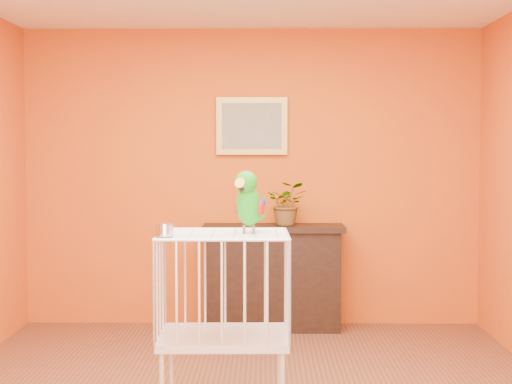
{
  "coord_description": "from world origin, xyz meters",
  "views": [
    {
      "loc": [
        0.12,
        -4.64,
        1.56
      ],
      "look_at": [
        0.07,
        -0.35,
        1.32
      ],
      "focal_mm": 55.0,
      "sensor_mm": 36.0,
      "label": 1
    }
  ],
  "objects": [
    {
      "name": "parrot",
      "position": [
        0.03,
        -0.37,
        1.27
      ],
      "size": [
        0.2,
        0.31,
        0.35
      ],
      "rotation": [
        0.0,
        0.0,
        -0.37
      ],
      "color": "#59544C",
      "rests_on": "birdcage"
    },
    {
      "name": "birdcage",
      "position": [
        -0.11,
        -0.35,
        0.57
      ],
      "size": [
        0.72,
        0.56,
        1.09
      ],
      "rotation": [
        0.0,
        0.0,
        0.02
      ],
      "color": "silver",
      "rests_on": "ground"
    },
    {
      "name": "feed_cup",
      "position": [
        -0.42,
        -0.53,
        1.13
      ],
      "size": [
        0.1,
        0.1,
        0.07
      ],
      "primitive_type": "cylinder",
      "color": "silver",
      "rests_on": "birdcage"
    },
    {
      "name": "potted_plant",
      "position": [
        0.31,
        2.02,
        1.04
      ],
      "size": [
        0.38,
        0.41,
        0.29
      ],
      "primitive_type": "imported",
      "rotation": [
        0.0,
        0.0,
        -0.11
      ],
      "color": "#26722D",
      "rests_on": "console_cabinet"
    },
    {
      "name": "room_shell",
      "position": [
        0.0,
        0.0,
        1.58
      ],
      "size": [
        4.5,
        4.5,
        4.5
      ],
      "color": "#CD4B13",
      "rests_on": "ground"
    },
    {
      "name": "console_cabinet",
      "position": [
        0.19,
        2.04,
        0.45
      ],
      "size": [
        1.21,
        0.43,
        0.9
      ],
      "color": "black",
      "rests_on": "ground"
    },
    {
      "name": "framed_picture",
      "position": [
        0.0,
        2.22,
        1.75
      ],
      "size": [
        0.62,
        0.04,
        0.5
      ],
      "color": "#B3993F",
      "rests_on": "room_shell"
    }
  ]
}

